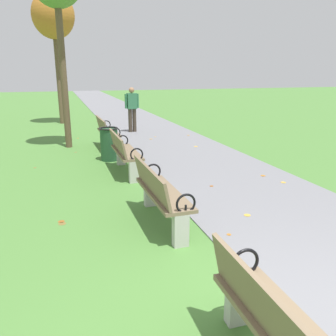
{
  "coord_description": "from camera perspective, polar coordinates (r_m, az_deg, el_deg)",
  "views": [
    {
      "loc": [
        -1.83,
        -1.73,
        2.2
      ],
      "look_at": [
        -0.05,
        3.87,
        0.55
      ],
      "focal_mm": 36.87,
      "sensor_mm": 36.0,
      "label": 1
    }
  ],
  "objects": [
    {
      "name": "park_bench_2",
      "position": [
        5.06,
        -1.35,
        -4.14
      ],
      "size": [
        0.49,
        1.6,
        0.9
      ],
      "color": "#7A664C",
      "rests_on": "ground"
    },
    {
      "name": "park_bench_3",
      "position": [
        7.67,
        -7.26,
        2.66
      ],
      "size": [
        0.47,
        1.6,
        0.9
      ],
      "color": "#7A664C",
      "rests_on": "ground"
    },
    {
      "name": "paved_walkway",
      "position": [
        20.12,
        -8.2,
        9.31
      ],
      "size": [
        2.96,
        44.0,
        0.02
      ],
      "primitive_type": "cube",
      "color": "slate",
      "rests_on": "ground"
    },
    {
      "name": "park_bench_4",
      "position": [
        10.28,
        -10.05,
        5.86
      ],
      "size": [
        0.52,
        1.61,
        0.9
      ],
      "color": "#7A664C",
      "rests_on": "ground"
    },
    {
      "name": "trash_bin",
      "position": [
        8.89,
        -9.7,
        3.95
      ],
      "size": [
        0.48,
        0.48,
        0.84
      ],
      "color": "#234C2D",
      "rests_on": "ground"
    },
    {
      "name": "pedestrian_walking",
      "position": [
        12.91,
        -5.98,
        9.97
      ],
      "size": [
        0.53,
        0.24,
        1.62
      ],
      "color": "#3D3328",
      "rests_on": "paved_walkway"
    },
    {
      "name": "scattered_leaves",
      "position": [
        6.38,
        4.07,
        -4.39
      ],
      "size": [
        5.27,
        11.55,
        0.02
      ],
      "color": "#93511E",
      "rests_on": "ground"
    },
    {
      "name": "tree_2",
      "position": [
        15.88,
        -18.44,
        22.71
      ],
      "size": [
        1.7,
        1.7,
        5.32
      ],
      "color": "brown",
      "rests_on": "ground"
    }
  ]
}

